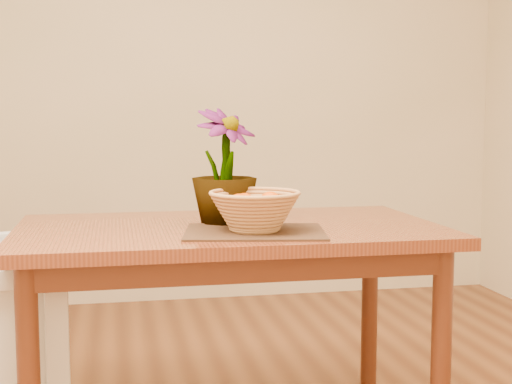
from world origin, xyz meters
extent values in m
cube|color=beige|center=(0.00, 2.25, 1.35)|extent=(4.00, 0.02, 2.70)
cube|color=maroon|center=(0.00, 0.30, 0.73)|extent=(1.40, 0.80, 0.04)
cube|color=#461F10|center=(0.00, 0.30, 0.67)|extent=(1.28, 0.68, 0.08)
cylinder|color=#461F10|center=(0.62, -0.02, 0.35)|extent=(0.06, 0.06, 0.71)
cylinder|color=#461F10|center=(-0.62, 0.62, 0.35)|extent=(0.06, 0.06, 0.71)
cylinder|color=#461F10|center=(0.62, 0.62, 0.35)|extent=(0.06, 0.06, 0.71)
cube|color=#3A2115|center=(0.05, 0.13, 0.75)|extent=(0.48, 0.40, 0.01)
cylinder|color=tan|center=(0.05, 0.13, 0.76)|extent=(0.15, 0.15, 0.01)
sphere|color=#E76003|center=(0.05, 0.13, 0.83)|extent=(0.06, 0.06, 0.06)
sphere|color=#E76003|center=(0.11, 0.15, 0.84)|extent=(0.07, 0.07, 0.07)
sphere|color=#E76003|center=(0.03, 0.18, 0.84)|extent=(0.07, 0.07, 0.07)
sphere|color=#E76003|center=(0.00, 0.11, 0.84)|extent=(0.07, 0.07, 0.07)
sphere|color=#E76003|center=(0.08, 0.08, 0.84)|extent=(0.07, 0.07, 0.07)
imported|color=#174A15|center=(-0.01, 0.33, 0.95)|extent=(0.31, 0.31, 0.39)
camera|label=1|loc=(-0.37, -2.03, 1.11)|focal=50.00mm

